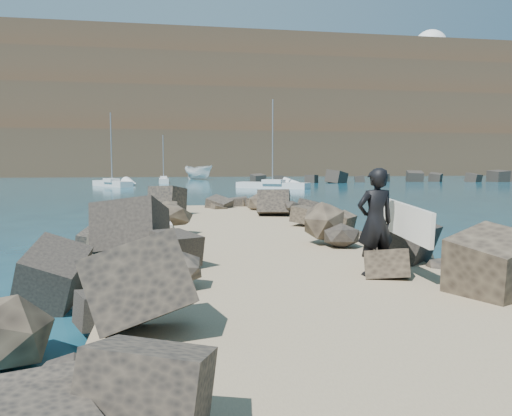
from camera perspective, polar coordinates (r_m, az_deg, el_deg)
The scene contains 15 objects.
ground at distance 13.43m, azimuth -0.72°, elevation -6.02°, with size 800.00×800.00×0.00m, color #0F384C.
jetty at distance 11.44m, azimuth 0.84°, elevation -6.43°, with size 6.00×26.00×0.60m, color #8C7759.
riprap_left at distance 11.74m, azimuth -13.74°, elevation -5.29°, with size 2.60×22.00×1.00m, color black.
riprap_right at distance 12.71m, azimuth 13.43°, elevation -4.50°, with size 2.60×22.00×1.00m, color black.
breakwater_secondary at distance 77.48m, azimuth 18.96°, elevation 3.28°, with size 52.00×4.00×1.20m, color black.
headland at distance 173.96m, azimuth -5.72°, elevation 9.41°, with size 360.00×140.00×32.00m, color #2D4919.
surfboard_resting at distance 14.60m, azimuth -11.50°, elevation -1.10°, with size 0.60×2.39×0.08m, color beige.
boat_imported at distance 85.84m, azimuth -6.55°, elevation 4.08°, with size 2.39×6.37×2.46m, color white.
surfer_with_board at distance 9.07m, azimuth 13.85°, elevation -1.52°, with size 0.86×2.37×1.91m.
radome at distance 199.31m, azimuth 19.31°, elevation 16.44°, with size 11.97×11.97×18.96m.
sailboat_f at distance 114.97m, azimuth 10.03°, elevation 3.83°, with size 4.01×5.12×6.68m.
sailboat_c at distance 53.43m, azimuth 1.91°, elevation 2.62°, with size 7.49×6.20×9.57m.
sailboat_b at distance 69.86m, azimuth -10.51°, elevation 3.10°, with size 1.42×5.47×6.72m.
sailboat_a at distance 60.32m, azimuth -16.13°, elevation 2.70°, with size 5.18×6.92×8.66m.
headland_buildings at distance 169.23m, azimuth -3.19°, elevation 15.70°, with size 137.50×30.50×5.00m.
Camera 1 is at (-2.04, -13.02, 2.57)m, focal length 35.00 mm.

